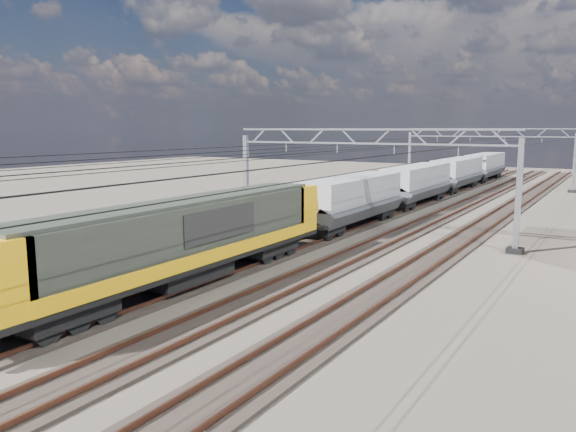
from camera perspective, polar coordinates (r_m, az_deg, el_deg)
The scene contains 13 objects.
ground at distance 34.06m, azimuth 4.92°, elevation -3.20°, with size 160.00×160.00×0.00m, color black.
track_outer_west at distance 37.05m, azimuth -3.41°, elevation -2.08°, with size 2.60×140.00×0.30m.
track_loco at distance 34.96m, azimuth 1.99°, elevation -2.74°, with size 2.60×140.00×0.30m.
track_inner_east at distance 33.23m, azimuth 8.02°, elevation -3.44°, with size 2.60×140.00×0.30m.
track_outer_east at distance 31.90m, azimuth 14.64°, elevation -4.16°, with size 2.60×140.00×0.30m.
catenary_gantry_mid at distance 37.07m, azimuth 7.77°, elevation 3.84°, with size 19.90×0.90×7.11m.
catenary_gantry_far at distance 71.47m, azimuth 19.50°, elevation 5.83°, with size 19.90×0.90×7.11m.
overhead_wires at distance 40.65m, azimuth 10.10°, elevation 6.83°, with size 12.03×140.00×0.53m.
locomotive at distance 25.49m, azimuth -10.52°, elevation -2.10°, with size 2.76×21.10×3.62m.
hopper_wagon_lead at distance 40.27m, azimuth 6.50°, elevation 1.87°, with size 3.38×13.00×3.25m.
hopper_wagon_mid at distance 53.42m, azimuth 12.95°, elevation 3.43°, with size 3.38×13.00×3.25m.
hopper_wagon_third at distance 67.00m, azimuth 16.82°, elevation 4.35°, with size 3.38×13.00×3.25m.
hopper_wagon_fourth at distance 80.79m, azimuth 19.39°, elevation 4.94°, with size 3.38×13.00×3.25m.
Camera 1 is at (14.77, -29.85, 7.14)m, focal length 35.00 mm.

